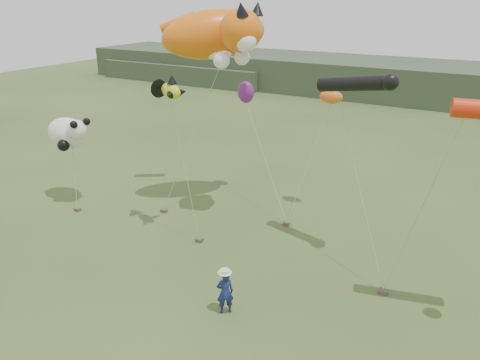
% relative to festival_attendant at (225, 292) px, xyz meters
% --- Properties ---
extents(ground, '(120.00, 120.00, 0.00)m').
position_rel_festival_attendant_xyz_m(ground, '(-2.05, 0.27, -0.90)').
color(ground, '#385123').
rests_on(ground, ground).
extents(headland, '(90.00, 13.00, 4.00)m').
position_rel_festival_attendant_xyz_m(headland, '(-5.16, 44.96, 1.03)').
color(headland, '#2D3D28').
rests_on(headland, ground).
extents(festival_attendant, '(0.77, 0.76, 1.79)m').
position_rel_festival_attendant_xyz_m(festival_attendant, '(0.00, 0.00, 0.00)').
color(festival_attendant, navy).
rests_on(festival_attendant, ground).
extents(sandbag_anchors, '(17.23, 4.53, 0.17)m').
position_rel_festival_attendant_xyz_m(sandbag_anchors, '(-3.94, 5.09, -0.81)').
color(sandbag_anchors, brown).
rests_on(sandbag_anchors, ground).
extents(cat_kite, '(7.33, 5.68, 3.21)m').
position_rel_festival_attendant_xyz_m(cat_kite, '(-5.48, 8.50, 8.55)').
color(cat_kite, orange).
rests_on(cat_kite, ground).
extents(fish_kite, '(2.40, 1.58, 1.17)m').
position_rel_festival_attendant_xyz_m(fish_kite, '(-6.10, 4.68, 6.32)').
color(fish_kite, '#C8D71A').
rests_on(fish_kite, ground).
extents(tube_kites, '(9.42, 4.43, 1.22)m').
position_rel_festival_attendant_xyz_m(tube_kites, '(5.20, 5.65, 7.02)').
color(tube_kites, black).
rests_on(tube_kites, ground).
extents(panda_kite, '(3.00, 1.94, 1.87)m').
position_rel_festival_attendant_xyz_m(panda_kite, '(-13.24, 4.70, 3.20)').
color(panda_kite, white).
rests_on(panda_kite, ground).
extents(misc_kites, '(6.33, 0.84, 1.27)m').
position_rel_festival_attendant_xyz_m(misc_kites, '(-3.14, 10.99, 5.31)').
color(misc_kites, orange).
rests_on(misc_kites, ground).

